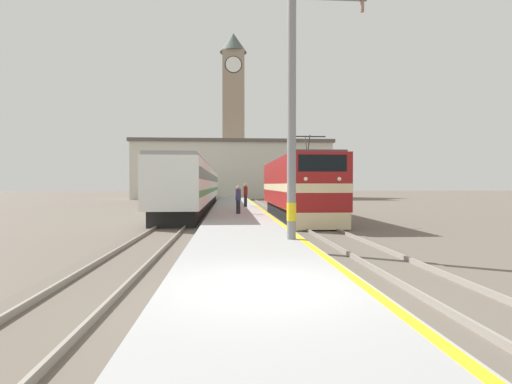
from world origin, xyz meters
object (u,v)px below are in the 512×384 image
at_px(locomotive_train, 296,188).
at_px(person_on_platform, 238,199).
at_px(clock_tower, 233,110).
at_px(catenary_mast, 294,108).
at_px(passenger_train, 197,186).
at_px(second_waiting_passenger, 246,194).

bearing_deg(locomotive_train, person_on_platform, -162.93).
bearing_deg(clock_tower, catenary_mast, -89.01).
bearing_deg(passenger_train, clock_tower, 84.37).
bearing_deg(person_on_platform, passenger_train, 105.24).
relative_size(catenary_mast, second_waiting_passenger, 4.67).
relative_size(locomotive_train, passenger_train, 0.41).
bearing_deg(second_waiting_passenger, person_on_platform, -95.79).
height_order(locomotive_train, clock_tower, clock_tower).
height_order(locomotive_train, catenary_mast, catenary_mast).
bearing_deg(passenger_train, person_on_platform, -74.76).
xyz_separation_m(person_on_platform, second_waiting_passenger, (0.79, 7.74, 0.09)).
bearing_deg(locomotive_train, clock_tower, 93.77).
bearing_deg(person_on_platform, catenary_mast, -82.42).
height_order(catenary_mast, clock_tower, clock_tower).
distance_m(second_waiting_passenger, clock_tower, 47.24).
relative_size(passenger_train, catenary_mast, 4.06).
bearing_deg(second_waiting_passenger, locomotive_train, -65.36).
height_order(second_waiting_passenger, clock_tower, clock_tower).
distance_m(passenger_train, person_on_platform, 13.33).
xyz_separation_m(locomotive_train, second_waiting_passenger, (-3.01, 6.57, -0.60)).
bearing_deg(person_on_platform, locomotive_train, 17.07).
relative_size(catenary_mast, clock_tower, 0.28).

